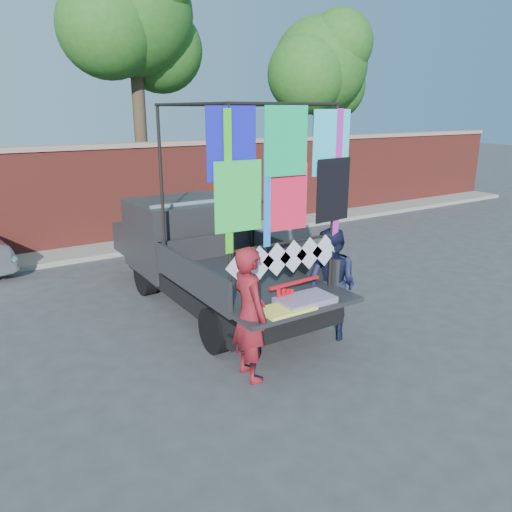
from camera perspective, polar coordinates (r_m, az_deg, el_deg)
ground at (r=7.95m, az=2.20°, el=-9.25°), size 90.00×90.00×0.00m
brick_wall at (r=13.67m, az=-14.86°, el=6.98°), size 30.00×0.45×2.61m
curb at (r=13.28m, az=-13.51°, el=1.21°), size 30.00×1.20×0.12m
tree_mid at (r=15.07m, az=-13.62°, el=24.62°), size 4.20×3.30×7.73m
tree_right at (r=18.24m, az=7.54°, el=20.42°), size 4.20×3.30×6.62m
pickup_truck at (r=9.41m, az=-6.68°, el=0.55°), size 2.24×5.61×3.53m
woman at (r=6.48m, az=-0.73°, el=-6.64°), size 0.48×0.69×1.81m
man at (r=7.74m, az=8.64°, el=-3.22°), size 0.79×0.95×1.73m
streamer_bundle at (r=7.00m, az=3.81°, el=-4.60°), size 0.88×0.09×0.61m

